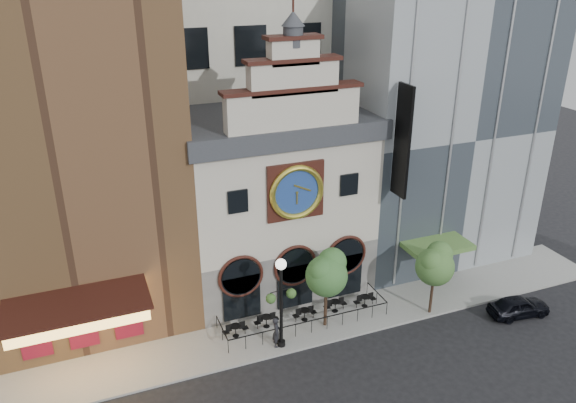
{
  "coord_description": "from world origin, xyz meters",
  "views": [
    {
      "loc": [
        -11.8,
        -24.76,
        21.37
      ],
      "look_at": [
        0.34,
        6.0,
        6.98
      ],
      "focal_mm": 35.0,
      "sensor_mm": 36.0,
      "label": 1
    }
  ],
  "objects_px": {
    "bistro_4": "(365,300)",
    "tree_right": "(435,264)",
    "bistro_3": "(335,305)",
    "lamppost": "(281,294)",
    "bistro_0": "(236,330)",
    "pedestrian": "(276,332)",
    "bistro_2": "(305,314)",
    "tree_left": "(327,272)",
    "bistro_1": "(266,320)",
    "car_right": "(519,306)"
  },
  "relations": [
    {
      "from": "bistro_4",
      "to": "lamppost",
      "type": "xyz_separation_m",
      "value": [
        -6.6,
        -1.81,
        3.16
      ]
    },
    {
      "from": "bistro_2",
      "to": "lamppost",
      "type": "relative_size",
      "value": 0.27
    },
    {
      "from": "bistro_1",
      "to": "tree_right",
      "type": "height_order",
      "value": "tree_right"
    },
    {
      "from": "bistro_1",
      "to": "bistro_2",
      "type": "relative_size",
      "value": 1.0
    },
    {
      "from": "bistro_2",
      "to": "pedestrian",
      "type": "xyz_separation_m",
      "value": [
        -2.57,
        -1.75,
        0.5
      ]
    },
    {
      "from": "bistro_1",
      "to": "lamppost",
      "type": "bearing_deg",
      "value": -84.19
    },
    {
      "from": "bistro_0",
      "to": "tree_left",
      "type": "relative_size",
      "value": 0.31
    },
    {
      "from": "bistro_0",
      "to": "bistro_3",
      "type": "distance_m",
      "value": 6.81
    },
    {
      "from": "bistro_3",
      "to": "pedestrian",
      "type": "height_order",
      "value": "pedestrian"
    },
    {
      "from": "bistro_0",
      "to": "car_right",
      "type": "distance_m",
      "value": 18.3
    },
    {
      "from": "bistro_3",
      "to": "pedestrian",
      "type": "distance_m",
      "value": 5.19
    },
    {
      "from": "bistro_4",
      "to": "bistro_0",
      "type": "bearing_deg",
      "value": 179.71
    },
    {
      "from": "pedestrian",
      "to": "lamppost",
      "type": "height_order",
      "value": "lamppost"
    },
    {
      "from": "bistro_4",
      "to": "tree_right",
      "type": "distance_m",
      "value": 5.26
    },
    {
      "from": "bistro_0",
      "to": "car_right",
      "type": "height_order",
      "value": "car_right"
    },
    {
      "from": "bistro_4",
      "to": "pedestrian",
      "type": "distance_m",
      "value": 7.11
    },
    {
      "from": "bistro_0",
      "to": "tree_right",
      "type": "xyz_separation_m",
      "value": [
        12.55,
        -2.16,
        3.13
      ]
    },
    {
      "from": "tree_right",
      "to": "lamppost",
      "type": "bearing_deg",
      "value": 178.31
    },
    {
      "from": "lamppost",
      "to": "bistro_0",
      "type": "bearing_deg",
      "value": 137.71
    },
    {
      "from": "bistro_3",
      "to": "tree_right",
      "type": "relative_size",
      "value": 0.32
    },
    {
      "from": "bistro_3",
      "to": "lamppost",
      "type": "xyz_separation_m",
      "value": [
        -4.53,
        -2.01,
        3.16
      ]
    },
    {
      "from": "tree_right",
      "to": "bistro_2",
      "type": "bearing_deg",
      "value": 164.86
    },
    {
      "from": "lamppost",
      "to": "tree_right",
      "type": "height_order",
      "value": "lamppost"
    },
    {
      "from": "car_right",
      "to": "tree_left",
      "type": "relative_size",
      "value": 0.78
    },
    {
      "from": "lamppost",
      "to": "tree_left",
      "type": "relative_size",
      "value": 1.14
    },
    {
      "from": "bistro_3",
      "to": "lamppost",
      "type": "relative_size",
      "value": 0.27
    },
    {
      "from": "bistro_1",
      "to": "tree_right",
      "type": "distance_m",
      "value": 11.19
    },
    {
      "from": "lamppost",
      "to": "tree_left",
      "type": "xyz_separation_m",
      "value": [
        3.34,
        0.94,
        0.15
      ]
    },
    {
      "from": "bistro_3",
      "to": "car_right",
      "type": "distance_m",
      "value": 11.87
    },
    {
      "from": "bistro_0",
      "to": "tree_left",
      "type": "bearing_deg",
      "value": -9.2
    },
    {
      "from": "bistro_0",
      "to": "tree_left",
      "type": "distance_m",
      "value": 6.58
    },
    {
      "from": "bistro_2",
      "to": "bistro_4",
      "type": "relative_size",
      "value": 1.0
    },
    {
      "from": "bistro_2",
      "to": "tree_left",
      "type": "distance_m",
      "value": 3.59
    },
    {
      "from": "pedestrian",
      "to": "lamppost",
      "type": "bearing_deg",
      "value": -87.21
    },
    {
      "from": "bistro_1",
      "to": "bistro_3",
      "type": "height_order",
      "value": "same"
    },
    {
      "from": "bistro_1",
      "to": "bistro_2",
      "type": "bearing_deg",
      "value": -4.89
    },
    {
      "from": "tree_right",
      "to": "bistro_3",
      "type": "bearing_deg",
      "value": 158.1
    },
    {
      "from": "bistro_4",
      "to": "bistro_3",
      "type": "bearing_deg",
      "value": 174.54
    },
    {
      "from": "tree_right",
      "to": "car_right",
      "type": "bearing_deg",
      "value": -23.43
    },
    {
      "from": "car_right",
      "to": "tree_left",
      "type": "bearing_deg",
      "value": 80.67
    },
    {
      "from": "bistro_3",
      "to": "lamppost",
      "type": "distance_m",
      "value": 5.88
    },
    {
      "from": "bistro_2",
      "to": "lamppost",
      "type": "height_order",
      "value": "lamppost"
    },
    {
      "from": "bistro_4",
      "to": "lamppost",
      "type": "height_order",
      "value": "lamppost"
    },
    {
      "from": "lamppost",
      "to": "bistro_2",
      "type": "bearing_deg",
      "value": 35.82
    },
    {
      "from": "bistro_3",
      "to": "tree_right",
      "type": "xyz_separation_m",
      "value": [
        5.74,
        -2.31,
        3.13
      ]
    },
    {
      "from": "bistro_0",
      "to": "pedestrian",
      "type": "bearing_deg",
      "value": -41.22
    },
    {
      "from": "bistro_4",
      "to": "lamppost",
      "type": "relative_size",
      "value": 0.27
    },
    {
      "from": "bistro_0",
      "to": "bistro_1",
      "type": "bearing_deg",
      "value": 6.0
    },
    {
      "from": "car_right",
      "to": "lamppost",
      "type": "bearing_deg",
      "value": 87.37
    },
    {
      "from": "bistro_4",
      "to": "lamppost",
      "type": "bearing_deg",
      "value": -164.68
    }
  ]
}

